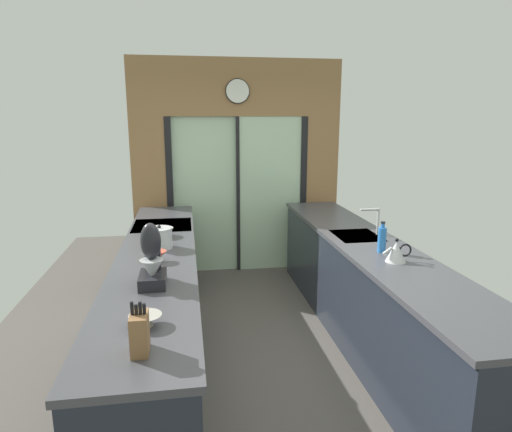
{
  "coord_description": "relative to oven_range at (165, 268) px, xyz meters",
  "views": [
    {
      "loc": [
        -0.65,
        -3.22,
        1.99
      ],
      "look_at": [
        -0.02,
        0.78,
        1.09
      ],
      "focal_mm": 31.09,
      "sensor_mm": 36.0,
      "label": 1
    }
  ],
  "objects": [
    {
      "name": "oven_range",
      "position": [
        0.0,
        0.0,
        0.0
      ],
      "size": [
        0.6,
        0.6,
        0.92
      ],
      "color": "#B7BABC",
      "rests_on": "ground_plane"
    },
    {
      "name": "mixing_bowl_far",
      "position": [
        0.02,
        -0.45,
        0.51
      ],
      "size": [
        0.21,
        0.21,
        0.08
      ],
      "color": "gray",
      "rests_on": "left_counter_run"
    },
    {
      "name": "stand_mixer",
      "position": [
        0.02,
        -1.68,
        0.63
      ],
      "size": [
        0.17,
        0.27,
        0.42
      ],
      "color": "black",
      "rests_on": "left_counter_run"
    },
    {
      "name": "mixing_bowl_near",
      "position": [
        0.02,
        -2.26,
        0.5
      ],
      "size": [
        0.17,
        0.17,
        0.06
      ],
      "color": "gray",
      "rests_on": "left_counter_run"
    },
    {
      "name": "ground_plane",
      "position": [
        0.91,
        -0.65,
        -0.47
      ],
      "size": [
        5.04,
        7.6,
        0.02
      ],
      "primitive_type": "cube",
      "color": "#4C4742"
    },
    {
      "name": "knife_block",
      "position": [
        0.02,
        -2.53,
        0.56
      ],
      "size": [
        0.08,
        0.14,
        0.25
      ],
      "color": "brown",
      "rests_on": "left_counter_run"
    },
    {
      "name": "stock_pot",
      "position": [
        0.02,
        -0.82,
        0.55
      ],
      "size": [
        0.21,
        0.21,
        0.2
      ],
      "color": "#B7BABC",
      "rests_on": "left_counter_run"
    },
    {
      "name": "left_counter_run",
      "position": [
        -0.0,
        -1.12,
        0.01
      ],
      "size": [
        0.62,
        3.8,
        0.92
      ],
      "color": "#1E232D",
      "rests_on": "ground_plane"
    },
    {
      "name": "sink_faucet",
      "position": [
        1.96,
        -0.7,
        0.63
      ],
      "size": [
        0.19,
        0.02,
        0.25
      ],
      "color": "#B7BABC",
      "rests_on": "right_counter_run"
    },
    {
      "name": "mixing_bowl_mid",
      "position": [
        0.02,
        -1.18,
        0.51
      ],
      "size": [
        0.14,
        0.14,
        0.08
      ],
      "color": "#BC4C38",
      "rests_on": "left_counter_run"
    },
    {
      "name": "right_counter_run",
      "position": [
        1.82,
        -0.95,
        0.01
      ],
      "size": [
        0.62,
        3.8,
        0.92
      ],
      "color": "#1E232D",
      "rests_on": "ground_plane"
    },
    {
      "name": "kettle",
      "position": [
        1.8,
        -1.47,
        0.54
      ],
      "size": [
        0.23,
        0.15,
        0.18
      ],
      "color": "#B7BABC",
      "rests_on": "right_counter_run"
    },
    {
      "name": "back_wall_unit",
      "position": [
        0.91,
        1.15,
        1.07
      ],
      "size": [
        2.64,
        0.12,
        2.7
      ],
      "color": "olive",
      "rests_on": "ground_plane"
    },
    {
      "name": "soap_bottle",
      "position": [
        1.8,
        -1.22,
        0.57
      ],
      "size": [
        0.07,
        0.07,
        0.25
      ],
      "color": "#286BB7",
      "rests_on": "right_counter_run"
    }
  ]
}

